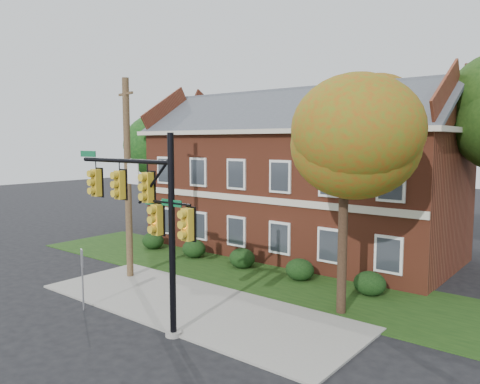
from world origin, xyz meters
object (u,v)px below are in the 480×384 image
Objects in this scene: tree_left_rear at (171,140)px; tree_near_right at (349,139)px; apartment_building at (297,168)px; hedge_far_left at (153,241)px; hedge_right at (300,270)px; traffic_signal at (147,209)px; hedge_far_right at (370,283)px; utility_pole at (128,178)px; hedge_left at (194,249)px; sign_post at (82,269)px; tree_far_rear at (373,109)px; hedge_center at (242,258)px.

tree_near_right is at bearing -22.36° from tree_left_rear.
apartment_building is 13.43× the size of hedge_far_left.
traffic_signal is at bearing -98.47° from hedge_right.
hedge_far_right is at bearing 0.00° from hedge_right.
utility_pole is (-10.47, -1.87, -1.82)m from tree_near_right.
tree_near_right is 0.97× the size of tree_left_rear.
hedge_left is 0.58× the size of sign_post.
tree_far_rear is at bearing 69.71° from hedge_left.
hedge_far_left and hedge_right have the same top height.
sign_post is (-8.05, -8.70, 1.13)m from hedge_far_right.
hedge_far_right is 18.30m from tree_left_rear.
hedge_center is 1.00× the size of hedge_right.
apartment_building is 1.63× the size of tree_far_rear.
hedge_far_left is 17.61m from tree_far_rear.
tree_near_right is at bearing -11.27° from hedge_far_left.
hedge_left is 10.70m from traffic_signal.
utility_pole is at bearing -124.63° from hedge_center.
sign_post is at bearing -55.65° from hedge_far_left.
hedge_center is 7.16m from utility_pole.
apartment_building reaches higher than hedge_far_left.
hedge_left is at bearing 107.91° from utility_pole.
hedge_center is 9.29m from traffic_signal.
tree_left_rear is at bearing -173.46° from apartment_building.
traffic_signal reaches higher than hedge_far_left.
traffic_signal is (9.28, -8.19, 3.74)m from hedge_far_left.
tree_far_rear is (1.34, 7.84, 3.86)m from apartment_building.
hedge_left is at bearing -110.29° from tree_far_rear.
hedge_far_left is at bearing 180.00° from hedge_center.
hedge_far_left is 1.00× the size of hedge_center.
hedge_right is at bearing -17.37° from tree_left_rear.
apartment_building is 7.73m from hedge_right.
hedge_right is at bearing -80.64° from tree_far_rear.
hedge_far_right is at bearing 0.00° from hedge_left.
utility_pole reaches higher than hedge_center.
apartment_building is 7.73× the size of sign_post.
hedge_right is 0.16× the size of tree_near_right.
tree_left_rear is at bearing 146.41° from hedge_left.
hedge_far_right is 0.15× the size of utility_pole.
hedge_center is at bearing 0.00° from hedge_left.
utility_pole is at bearing -155.36° from hedge_far_right.
hedge_far_right is at bearing -66.63° from tree_far_rear.
apartment_building reaches higher than traffic_signal.
tree_near_right is at bearing 24.92° from utility_pole.
hedge_left and hedge_right have the same top height.
tree_far_rear is 4.73× the size of sign_post.
hedge_far_left is 0.12× the size of tree_far_rear.
tree_left_rear is 0.93× the size of utility_pole.
utility_pole is (-4.59, -17.79, -3.99)m from tree_far_rear.
hedge_far_right is 0.16× the size of tree_left_rear.
hedge_right is 9.09m from traffic_signal.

